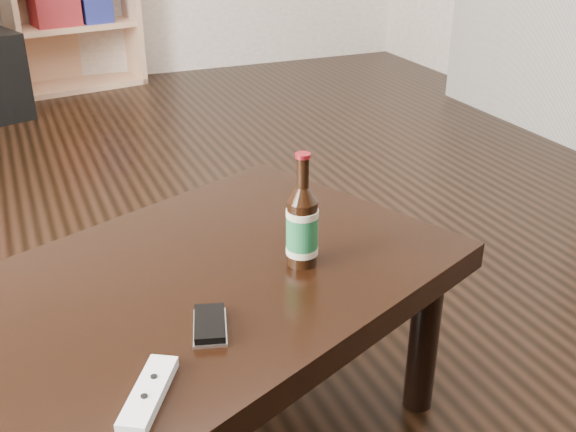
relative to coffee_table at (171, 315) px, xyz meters
name	(u,v)px	position (x,y,z in m)	size (l,w,h in m)	color
floor	(146,359)	(0.00, 0.38, -0.38)	(5.00, 6.00, 0.01)	black
coffee_table	(171,315)	(0.00, 0.00, 0.00)	(1.32, 1.07, 0.43)	black
beer_bottle	(302,226)	(0.27, 0.00, 0.14)	(0.07, 0.07, 0.23)	black
phone	(210,325)	(0.03, -0.15, 0.07)	(0.08, 0.12, 0.02)	silver
remote	(149,393)	(-0.10, -0.28, 0.07)	(0.12, 0.16, 0.02)	silver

